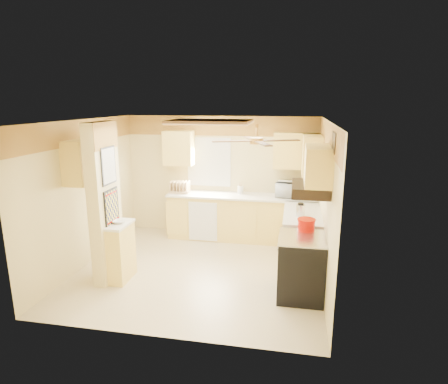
% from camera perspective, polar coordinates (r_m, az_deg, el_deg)
% --- Properties ---
extents(floor, '(4.00, 4.00, 0.00)m').
position_cam_1_polar(floor, '(6.51, -3.78, -11.74)').
color(floor, beige).
rests_on(floor, ground).
extents(ceiling, '(4.00, 4.00, 0.00)m').
position_cam_1_polar(ceiling, '(5.89, -4.16, 10.79)').
color(ceiling, white).
rests_on(ceiling, wall_back).
extents(wall_back, '(4.00, 0.00, 4.00)m').
position_cam_1_polar(wall_back, '(7.89, -0.49, 2.41)').
color(wall_back, '#E0CB89').
rests_on(wall_back, floor).
extents(wall_front, '(4.00, 0.00, 4.00)m').
position_cam_1_polar(wall_front, '(4.36, -10.30, -7.31)').
color(wall_front, '#E0CB89').
rests_on(wall_front, floor).
extents(wall_left, '(0.00, 3.80, 3.80)m').
position_cam_1_polar(wall_left, '(6.86, -20.36, -0.20)').
color(wall_left, '#E0CB89').
rests_on(wall_left, floor).
extents(wall_right, '(0.00, 3.80, 3.80)m').
position_cam_1_polar(wall_right, '(5.92, 15.15, -1.93)').
color(wall_right, '#E0CB89').
rests_on(wall_right, floor).
extents(wallpaper_border, '(4.00, 0.02, 0.40)m').
position_cam_1_polar(wallpaper_border, '(7.73, -0.54, 10.03)').
color(wallpaper_border, gold).
rests_on(wallpaper_border, wall_back).
extents(partition_column, '(0.20, 0.70, 2.50)m').
position_cam_1_polar(partition_column, '(6.08, -17.72, -1.70)').
color(partition_column, '#E0CB89').
rests_on(partition_column, floor).
extents(partition_ledge, '(0.25, 0.55, 0.90)m').
position_cam_1_polar(partition_ledge, '(6.23, -15.38, -8.93)').
color(partition_ledge, '#F3D672').
rests_on(partition_ledge, floor).
extents(ledge_top, '(0.28, 0.58, 0.04)m').
position_cam_1_polar(ledge_top, '(6.07, -15.66, -4.83)').
color(ledge_top, silver).
rests_on(ledge_top, partition_ledge).
extents(lower_cabinets_back, '(3.00, 0.60, 0.90)m').
position_cam_1_polar(lower_cabinets_back, '(7.72, 2.74, -3.99)').
color(lower_cabinets_back, '#F3D672').
rests_on(lower_cabinets_back, floor).
extents(lower_cabinets_right, '(0.60, 1.40, 0.90)m').
position_cam_1_polar(lower_cabinets_right, '(6.71, 11.79, -7.05)').
color(lower_cabinets_right, '#F3D672').
rests_on(lower_cabinets_right, floor).
extents(countertop_back, '(3.04, 0.64, 0.04)m').
position_cam_1_polar(countertop_back, '(7.58, 2.77, -0.63)').
color(countertop_back, silver).
rests_on(countertop_back, lower_cabinets_back).
extents(countertop_right, '(0.64, 1.44, 0.04)m').
position_cam_1_polar(countertop_right, '(6.56, 11.90, -3.20)').
color(countertop_right, silver).
rests_on(countertop_right, lower_cabinets_right).
extents(dishwasher_panel, '(0.58, 0.02, 0.80)m').
position_cam_1_polar(dishwasher_panel, '(7.57, -3.24, -4.52)').
color(dishwasher_panel, white).
rests_on(dishwasher_panel, lower_cabinets_back).
extents(window, '(0.92, 0.02, 1.02)m').
position_cam_1_polar(window, '(7.87, -2.30, 4.59)').
color(window, white).
rests_on(window, wall_back).
extents(upper_cab_back_left, '(0.60, 0.35, 0.70)m').
position_cam_1_polar(upper_cab_back_left, '(7.83, -6.90, 6.68)').
color(upper_cab_back_left, '#F3D672').
rests_on(upper_cab_back_left, wall_back).
extents(upper_cab_back_right, '(0.90, 0.35, 0.70)m').
position_cam_1_polar(upper_cab_back_right, '(7.47, 11.04, 6.18)').
color(upper_cab_back_right, '#F3D672').
rests_on(upper_cab_back_right, wall_back).
extents(upper_cab_right, '(0.35, 1.00, 0.70)m').
position_cam_1_polar(upper_cab_right, '(7.01, 13.30, 5.59)').
color(upper_cab_right, '#F3D672').
rests_on(upper_cab_right, wall_right).
extents(upper_cab_left_wall, '(0.35, 0.75, 0.70)m').
position_cam_1_polar(upper_cab_left_wall, '(6.44, -20.59, 4.39)').
color(upper_cab_left_wall, '#F3D672').
rests_on(upper_cab_left_wall, wall_left).
extents(upper_cab_over_stove, '(0.35, 0.76, 0.52)m').
position_cam_1_polar(upper_cab_over_stove, '(5.22, 14.14, 3.96)').
color(upper_cab_over_stove, '#F3D672').
rests_on(upper_cab_over_stove, wall_right).
extents(stove, '(0.68, 0.77, 0.92)m').
position_cam_1_polar(stove, '(5.65, 11.64, -11.03)').
color(stove, black).
rests_on(stove, floor).
extents(range_hood, '(0.50, 0.76, 0.14)m').
position_cam_1_polar(range_hood, '(5.28, 13.01, 0.47)').
color(range_hood, black).
rests_on(range_hood, upper_cab_over_stove).
extents(poster_menu, '(0.02, 0.42, 0.57)m').
position_cam_1_polar(poster_menu, '(5.90, -17.18, 3.86)').
color(poster_menu, black).
rests_on(poster_menu, partition_column).
extents(poster_nashville, '(0.02, 0.42, 0.57)m').
position_cam_1_polar(poster_nashville, '(6.04, -16.75, -2.22)').
color(poster_nashville, black).
rests_on(poster_nashville, partition_column).
extents(ceiling_light_panel, '(1.35, 0.95, 0.06)m').
position_cam_1_polar(ceiling_light_panel, '(6.35, -2.10, 10.63)').
color(ceiling_light_panel, brown).
rests_on(ceiling_light_panel, ceiling).
extents(ceiling_fan, '(1.15, 1.15, 0.26)m').
position_cam_1_polar(ceiling_fan, '(5.04, 4.97, 7.84)').
color(ceiling_fan, gold).
rests_on(ceiling_fan, ceiling).
extents(vent_grate, '(0.02, 0.40, 0.25)m').
position_cam_1_polar(vent_grate, '(4.84, 16.45, 7.26)').
color(vent_grate, black).
rests_on(vent_grate, wall_right).
extents(microwave, '(0.60, 0.45, 0.30)m').
position_cam_1_polar(microwave, '(7.51, 10.13, 0.37)').
color(microwave, white).
rests_on(microwave, countertop_back).
extents(bowl, '(0.22, 0.22, 0.05)m').
position_cam_1_polar(bowl, '(6.08, -15.68, -4.37)').
color(bowl, white).
rests_on(bowl, ledge_top).
extents(dutch_oven, '(0.27, 0.27, 0.18)m').
position_cam_1_polar(dutch_oven, '(5.71, 12.43, -4.88)').
color(dutch_oven, '#BB0C00').
rests_on(dutch_oven, stove).
extents(kettle, '(0.14, 0.14, 0.22)m').
position_cam_1_polar(kettle, '(6.32, 11.58, -2.69)').
color(kettle, silver).
rests_on(kettle, countertop_right).
extents(dish_rack, '(0.42, 0.32, 0.23)m').
position_cam_1_polar(dish_rack, '(7.85, -6.76, 0.56)').
color(dish_rack, tan).
rests_on(dish_rack, countertop_back).
extents(utensil_crock, '(0.12, 0.12, 0.24)m').
position_cam_1_polar(utensil_crock, '(7.68, 2.53, 0.33)').
color(utensil_crock, white).
rests_on(utensil_crock, countertop_back).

